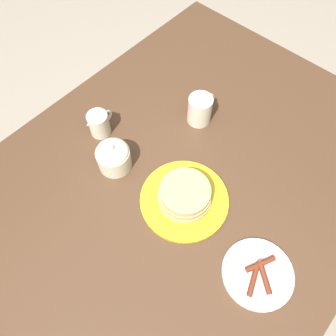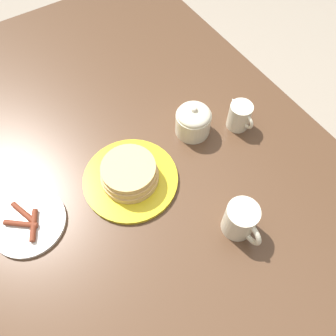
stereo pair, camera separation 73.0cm
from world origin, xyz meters
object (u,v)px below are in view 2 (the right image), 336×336
(side_plate_bacon, at_px, (29,222))
(sugar_bowl, at_px, (193,120))
(creamer_pitcher, at_px, (239,115))
(coffee_mug, at_px, (241,220))
(pancake_plate, at_px, (130,175))

(side_plate_bacon, bearing_deg, sugar_bowl, 91.95)
(creamer_pitcher, bearing_deg, sugar_bowl, -113.37)
(coffee_mug, xyz_separation_m, sugar_bowl, (-0.31, 0.08, -0.00))
(side_plate_bacon, relative_size, creamer_pitcher, 1.81)
(pancake_plate, xyz_separation_m, coffee_mug, (0.26, 0.16, 0.02))
(pancake_plate, height_order, side_plate_bacon, pancake_plate)
(pancake_plate, bearing_deg, sugar_bowl, 101.56)
(pancake_plate, bearing_deg, creamer_pitcher, 89.08)
(coffee_mug, relative_size, sugar_bowl, 1.08)
(pancake_plate, distance_m, sugar_bowl, 0.24)
(side_plate_bacon, relative_size, sugar_bowl, 1.80)
(pancake_plate, relative_size, side_plate_bacon, 1.38)
(creamer_pitcher, bearing_deg, pancake_plate, -90.92)
(coffee_mug, distance_m, sugar_bowl, 0.32)
(pancake_plate, xyz_separation_m, side_plate_bacon, (-0.03, -0.27, -0.02))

